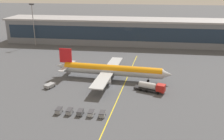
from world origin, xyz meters
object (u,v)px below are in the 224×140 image
Objects in this scene: baggage_cart_0 at (59,111)px; baggage_cart_2 at (80,112)px; baggage_cart_3 at (91,113)px; fuel_tanker at (152,87)px; pushback_tug at (49,85)px; baggage_cart_1 at (70,111)px; main_airliner at (111,70)px; baggage_cart_4 at (102,114)px.

baggage_cart_0 is 1.00× the size of baggage_cart_2.
fuel_tanker is at bearing 48.20° from baggage_cart_3.
fuel_tanker reaches higher than pushback_tug.
baggage_cart_2 is 3.20m from baggage_cart_3.
baggage_cart_1 is at bearing 178.22° from baggage_cart_3.
baggage_cart_0 is 3.20m from baggage_cart_1.
main_airliner reaches higher than baggage_cart_4.
fuel_tanker is 4.09× the size of baggage_cart_0.
baggage_cart_0 is (-11.36, -28.81, -2.96)m from main_airliner.
baggage_cart_1 is (3.20, -0.10, 0.00)m from baggage_cart_0.
baggage_cart_1 is at bearing -1.78° from baggage_cart_0.
fuel_tanker reaches higher than baggage_cart_0.
main_airliner is 29.39m from baggage_cart_4.
main_airliner is at bearing 92.82° from baggage_cart_4.
baggage_cart_0 is 1.00× the size of baggage_cart_3.
baggage_cart_4 is (12.79, -0.40, 0.00)m from baggage_cart_0.
baggage_cart_3 is 3.20m from baggage_cart_4.
baggage_cart_3 is at bearing -1.78° from baggage_cart_0.
baggage_cart_2 is 6.40m from baggage_cart_4.
main_airliner is at bearing 86.54° from baggage_cart_3.
baggage_cart_0 and baggage_cart_4 have the same top height.
baggage_cart_4 reaches higher than pushback_tug.
main_airliner is at bearing 146.92° from fuel_tanker.
baggage_cart_3 is at bearing -93.46° from main_airliner.
baggage_cart_3 is at bearing -42.88° from pushback_tug.
baggage_cart_3 is at bearing -1.78° from baggage_cart_2.
fuel_tanker is 4.09× the size of baggage_cart_4.
fuel_tanker is at bearing 54.13° from baggage_cart_4.
pushback_tug is at bearing 118.61° from baggage_cart_0.
baggage_cart_1 is 1.00× the size of baggage_cart_2.
fuel_tanker is 32.67m from baggage_cart_0.
fuel_tanker is 27.83m from baggage_cart_2.
baggage_cart_3 is at bearing 178.22° from baggage_cart_4.
baggage_cart_1 is 9.60m from baggage_cart_4.
baggage_cart_0 reaches higher than pushback_tug.
baggage_cart_0 is at bearing 178.22° from baggage_cart_3.
pushback_tug is 1.62× the size of baggage_cart_0.
fuel_tanker reaches higher than baggage_cart_4.
baggage_cart_4 is at bearing -1.78° from baggage_cart_3.
main_airliner is 29.31m from baggage_cart_3.
main_airliner reaches higher than fuel_tanker.
baggage_cart_2 is at bearing -1.78° from baggage_cart_0.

